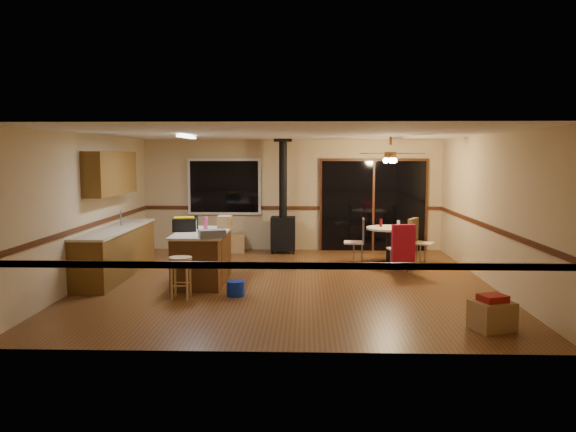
{
  "coord_description": "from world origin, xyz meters",
  "views": [
    {
      "loc": [
        0.32,
        -9.68,
        2.23
      ],
      "look_at": [
        0.0,
        0.3,
        1.15
      ],
      "focal_mm": 35.0,
      "sensor_mm": 36.0,
      "label": 1
    }
  ],
  "objects_px": {
    "blue_bucket": "(236,288)",
    "chair_near": "(403,243)",
    "toolbox_grey": "(212,234)",
    "dining_table": "(389,239)",
    "chair_left": "(359,236)",
    "wood_stove": "(283,221)",
    "chair_right": "(414,235)",
    "box_corner_b": "(489,314)",
    "bar_stool": "(181,278)",
    "kitchen_island": "(202,257)",
    "toolbox_black": "(184,225)",
    "box_under_window": "(233,243)",
    "box_corner_a": "(492,315)"
  },
  "relations": [
    {
      "from": "wood_stove",
      "to": "chair_near",
      "type": "bearing_deg",
      "value": -44.28
    },
    {
      "from": "kitchen_island",
      "to": "wood_stove",
      "type": "xyz_separation_m",
      "value": [
        1.3,
        3.05,
        0.28
      ]
    },
    {
      "from": "toolbox_grey",
      "to": "chair_left",
      "type": "xyz_separation_m",
      "value": [
        2.61,
        2.46,
        -0.38
      ]
    },
    {
      "from": "bar_stool",
      "to": "chair_right",
      "type": "relative_size",
      "value": 0.94
    },
    {
      "from": "toolbox_grey",
      "to": "toolbox_black",
      "type": "height_order",
      "value": "toolbox_black"
    },
    {
      "from": "chair_near",
      "to": "box_under_window",
      "type": "height_order",
      "value": "chair_near"
    },
    {
      "from": "box_corner_a",
      "to": "chair_left",
      "type": "bearing_deg",
      "value": 106.78
    },
    {
      "from": "box_corner_b",
      "to": "box_corner_a",
      "type": "bearing_deg",
      "value": -94.03
    },
    {
      "from": "box_under_window",
      "to": "box_corner_b",
      "type": "bearing_deg",
      "value": -53.52
    },
    {
      "from": "chair_left",
      "to": "chair_near",
      "type": "bearing_deg",
      "value": -53.22
    },
    {
      "from": "kitchen_island",
      "to": "wood_stove",
      "type": "relative_size",
      "value": 0.67
    },
    {
      "from": "wood_stove",
      "to": "box_under_window",
      "type": "distance_m",
      "value": 1.28
    },
    {
      "from": "wood_stove",
      "to": "box_under_window",
      "type": "height_order",
      "value": "wood_stove"
    },
    {
      "from": "dining_table",
      "to": "blue_bucket",
      "type": "bearing_deg",
      "value": -137.2
    },
    {
      "from": "toolbox_black",
      "to": "blue_bucket",
      "type": "xyz_separation_m",
      "value": [
        1.02,
        -0.99,
        -0.89
      ]
    },
    {
      "from": "kitchen_island",
      "to": "chair_left",
      "type": "distance_m",
      "value": 3.4
    },
    {
      "from": "chair_near",
      "to": "bar_stool",
      "type": "bearing_deg",
      "value": -153.43
    },
    {
      "from": "chair_left",
      "to": "wood_stove",
      "type": "bearing_deg",
      "value": 140.92
    },
    {
      "from": "blue_bucket",
      "to": "box_corner_b",
      "type": "distance_m",
      "value": 3.82
    },
    {
      "from": "wood_stove",
      "to": "toolbox_grey",
      "type": "bearing_deg",
      "value": -104.87
    },
    {
      "from": "bar_stool",
      "to": "chair_left",
      "type": "bearing_deg",
      "value": 43.19
    },
    {
      "from": "box_under_window",
      "to": "toolbox_black",
      "type": "bearing_deg",
      "value": -98.38
    },
    {
      "from": "blue_bucket",
      "to": "chair_right",
      "type": "bearing_deg",
      "value": 39.26
    },
    {
      "from": "kitchen_island",
      "to": "box_corner_a",
      "type": "relative_size",
      "value": 3.45
    },
    {
      "from": "toolbox_grey",
      "to": "blue_bucket",
      "type": "bearing_deg",
      "value": -29.36
    },
    {
      "from": "dining_table",
      "to": "box_corner_b",
      "type": "bearing_deg",
      "value": -80.03
    },
    {
      "from": "toolbox_black",
      "to": "blue_bucket",
      "type": "bearing_deg",
      "value": -44.02
    },
    {
      "from": "dining_table",
      "to": "chair_right",
      "type": "relative_size",
      "value": 1.31
    },
    {
      "from": "blue_bucket",
      "to": "box_corner_b",
      "type": "height_order",
      "value": "box_corner_b"
    },
    {
      "from": "toolbox_grey",
      "to": "bar_stool",
      "type": "bearing_deg",
      "value": -137.24
    },
    {
      "from": "bar_stool",
      "to": "wood_stove",
      "type": "bearing_deg",
      "value": 71.03
    },
    {
      "from": "box_under_window",
      "to": "bar_stool",
      "type": "bearing_deg",
      "value": -93.58
    },
    {
      "from": "chair_near",
      "to": "box_corner_a",
      "type": "distance_m",
      "value": 3.42
    },
    {
      "from": "dining_table",
      "to": "box_under_window",
      "type": "relative_size",
      "value": 1.71
    },
    {
      "from": "toolbox_grey",
      "to": "blue_bucket",
      "type": "distance_m",
      "value": 0.97
    },
    {
      "from": "box_under_window",
      "to": "chair_left",
      "type": "bearing_deg",
      "value": -26.05
    },
    {
      "from": "wood_stove",
      "to": "toolbox_grey",
      "type": "relative_size",
      "value": 5.96
    },
    {
      "from": "chair_left",
      "to": "blue_bucket",
      "type": "bearing_deg",
      "value": -129.4
    },
    {
      "from": "toolbox_black",
      "to": "box_corner_a",
      "type": "height_order",
      "value": "toolbox_black"
    },
    {
      "from": "toolbox_black",
      "to": "box_under_window",
      "type": "relative_size",
      "value": 0.76
    },
    {
      "from": "toolbox_grey",
      "to": "dining_table",
      "type": "relative_size",
      "value": 0.46
    },
    {
      "from": "chair_near",
      "to": "chair_right",
      "type": "relative_size",
      "value": 1.0
    },
    {
      "from": "toolbox_black",
      "to": "bar_stool",
      "type": "relative_size",
      "value": 0.62
    },
    {
      "from": "toolbox_grey",
      "to": "bar_stool",
      "type": "relative_size",
      "value": 0.64
    },
    {
      "from": "bar_stool",
      "to": "blue_bucket",
      "type": "bearing_deg",
      "value": 11.55
    },
    {
      "from": "toolbox_black",
      "to": "box_corner_a",
      "type": "relative_size",
      "value": 0.84
    },
    {
      "from": "wood_stove",
      "to": "box_corner_a",
      "type": "height_order",
      "value": "wood_stove"
    },
    {
      "from": "wood_stove",
      "to": "blue_bucket",
      "type": "xyz_separation_m",
      "value": [
        -0.6,
        -4.0,
        -0.61
      ]
    },
    {
      "from": "kitchen_island",
      "to": "box_corner_a",
      "type": "bearing_deg",
      "value": -31.48
    },
    {
      "from": "blue_bucket",
      "to": "chair_near",
      "type": "bearing_deg",
      "value": 30.31
    }
  ]
}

